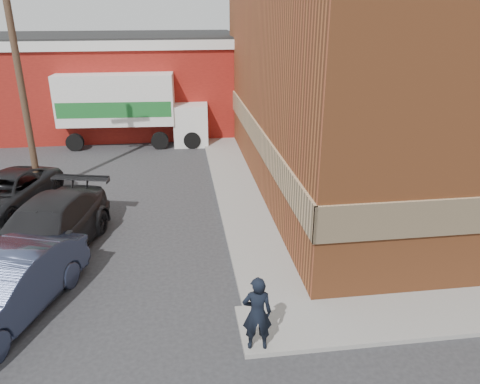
{
  "coord_description": "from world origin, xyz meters",
  "views": [
    {
      "loc": [
        -1.71,
        -9.86,
        7.28
      ],
      "look_at": [
        0.12,
        3.55,
        1.81
      ],
      "focal_mm": 35.0,
      "sensor_mm": 36.0,
      "label": 1
    }
  ],
  "objects_px": {
    "brick_building": "(420,70)",
    "suv_a": "(6,193)",
    "box_truck": "(132,104)",
    "warehouse": "(105,82)",
    "utility_pole": "(20,76)",
    "sedan": "(5,289)",
    "suv_b": "(46,232)",
    "man": "(257,313)"
  },
  "relations": [
    {
      "from": "man",
      "to": "suv_a",
      "type": "bearing_deg",
      "value": -43.06
    },
    {
      "from": "warehouse",
      "to": "man",
      "type": "height_order",
      "value": "warehouse"
    },
    {
      "from": "warehouse",
      "to": "man",
      "type": "distance_m",
      "value": 22.39
    },
    {
      "from": "brick_building",
      "to": "sedan",
      "type": "relative_size",
      "value": 3.63
    },
    {
      "from": "brick_building",
      "to": "suv_a",
      "type": "relative_size",
      "value": 3.69
    },
    {
      "from": "warehouse",
      "to": "box_truck",
      "type": "height_order",
      "value": "warehouse"
    },
    {
      "from": "brick_building",
      "to": "sedan",
      "type": "height_order",
      "value": "brick_building"
    },
    {
      "from": "sedan",
      "to": "box_truck",
      "type": "height_order",
      "value": "box_truck"
    },
    {
      "from": "box_truck",
      "to": "sedan",
      "type": "bearing_deg",
      "value": -93.89
    },
    {
      "from": "sedan",
      "to": "suv_a",
      "type": "height_order",
      "value": "sedan"
    },
    {
      "from": "warehouse",
      "to": "utility_pole",
      "type": "distance_m",
      "value": 11.27
    },
    {
      "from": "utility_pole",
      "to": "sedan",
      "type": "relative_size",
      "value": 1.79
    },
    {
      "from": "sedan",
      "to": "suv_b",
      "type": "relative_size",
      "value": 0.86
    },
    {
      "from": "box_truck",
      "to": "brick_building",
      "type": "bearing_deg",
      "value": -24.95
    },
    {
      "from": "utility_pole",
      "to": "sedan",
      "type": "bearing_deg",
      "value": -80.53
    },
    {
      "from": "suv_b",
      "to": "warehouse",
      "type": "bearing_deg",
      "value": 104.48
    },
    {
      "from": "brick_building",
      "to": "warehouse",
      "type": "bearing_deg",
      "value": 142.8
    },
    {
      "from": "warehouse",
      "to": "box_truck",
      "type": "xyz_separation_m",
      "value": [
        1.91,
        -4.18,
        -0.56
      ]
    },
    {
      "from": "brick_building",
      "to": "utility_pole",
      "type": "relative_size",
      "value": 2.03
    },
    {
      "from": "suv_a",
      "to": "utility_pole",
      "type": "bearing_deg",
      "value": 82.83
    },
    {
      "from": "sedan",
      "to": "suv_b",
      "type": "height_order",
      "value": "suv_b"
    },
    {
      "from": "sedan",
      "to": "suv_a",
      "type": "xyz_separation_m",
      "value": [
        -2.13,
        6.91,
        -0.14
      ]
    },
    {
      "from": "utility_pole",
      "to": "suv_a",
      "type": "bearing_deg",
      "value": -114.05
    },
    {
      "from": "brick_building",
      "to": "box_truck",
      "type": "relative_size",
      "value": 2.27
    },
    {
      "from": "warehouse",
      "to": "man",
      "type": "bearing_deg",
      "value": -74.94
    },
    {
      "from": "warehouse",
      "to": "sedan",
      "type": "relative_size",
      "value": 3.24
    },
    {
      "from": "suv_a",
      "to": "suv_b",
      "type": "xyz_separation_m",
      "value": [
        2.36,
        -3.89,
        0.16
      ]
    },
    {
      "from": "man",
      "to": "sedan",
      "type": "height_order",
      "value": "man"
    },
    {
      "from": "brick_building",
      "to": "suv_a",
      "type": "xyz_separation_m",
      "value": [
        -16.7,
        -1.58,
        -4.0
      ]
    },
    {
      "from": "man",
      "to": "warehouse",
      "type": "bearing_deg",
      "value": -69.78
    },
    {
      "from": "warehouse",
      "to": "suv_b",
      "type": "distance_m",
      "value": 16.6
    },
    {
      "from": "brick_building",
      "to": "man",
      "type": "xyz_separation_m",
      "value": [
        -8.7,
        -10.55,
        -3.66
      ]
    },
    {
      "from": "man",
      "to": "brick_building",
      "type": "bearing_deg",
      "value": -124.35
    },
    {
      "from": "man",
      "to": "suv_b",
      "type": "bearing_deg",
      "value": -36.78
    },
    {
      "from": "box_truck",
      "to": "warehouse",
      "type": "bearing_deg",
      "value": 118.15
    },
    {
      "from": "utility_pole",
      "to": "box_truck",
      "type": "bearing_deg",
      "value": 63.41
    },
    {
      "from": "brick_building",
      "to": "warehouse",
      "type": "height_order",
      "value": "brick_building"
    },
    {
      "from": "brick_building",
      "to": "suv_a",
      "type": "height_order",
      "value": "brick_building"
    },
    {
      "from": "brick_building",
      "to": "man",
      "type": "height_order",
      "value": "brick_building"
    },
    {
      "from": "man",
      "to": "box_truck",
      "type": "xyz_separation_m",
      "value": [
        -3.89,
        17.37,
        1.23
      ]
    },
    {
      "from": "warehouse",
      "to": "man",
      "type": "relative_size",
      "value": 9.06
    },
    {
      "from": "brick_building",
      "to": "box_truck",
      "type": "distance_m",
      "value": 14.52
    }
  ]
}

